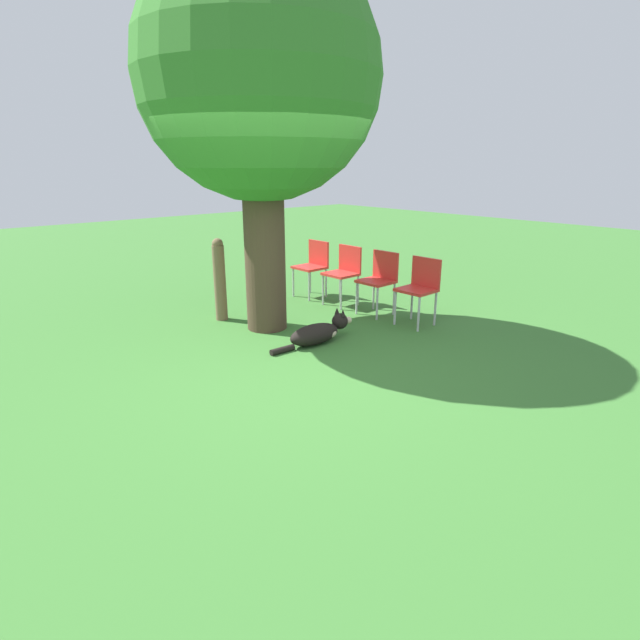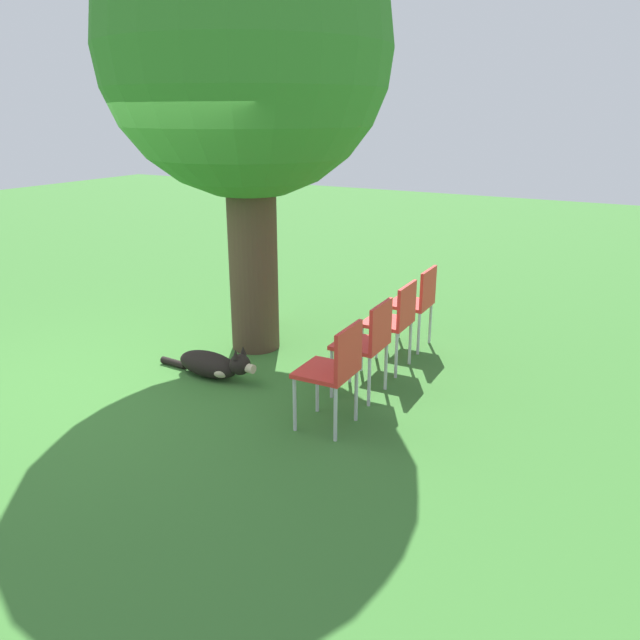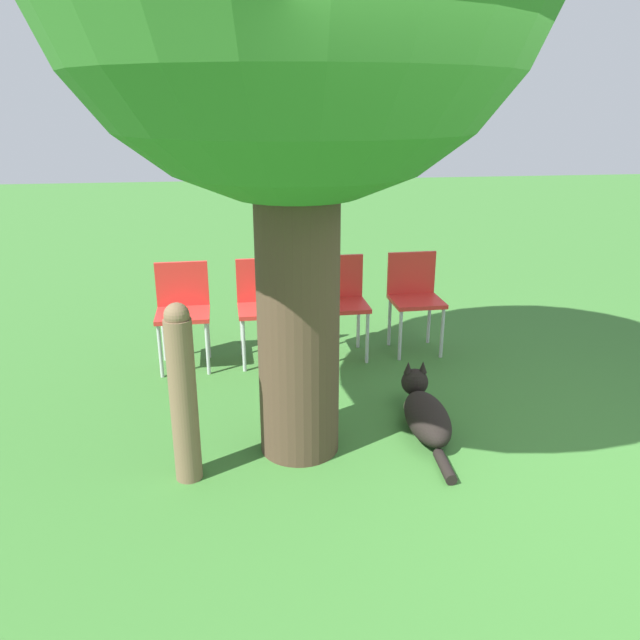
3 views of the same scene
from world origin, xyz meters
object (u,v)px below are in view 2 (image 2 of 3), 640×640
object	(u,v)px
oak_tree	(246,53)
fence_post	(271,279)
dog	(214,365)
red_chair_1	(368,340)
red_chair_0	(335,367)
red_chair_2	(395,318)
red_chair_3	(417,300)

from	to	relation	value
oak_tree	fence_post	size ratio (longest dim) A/B	3.94
dog	fence_post	distance (m)	1.68
dog	red_chair_1	size ratio (longest dim) A/B	1.33
oak_tree	dog	size ratio (longest dim) A/B	3.75
oak_tree	red_chair_0	bearing A→B (deg)	-36.94
fence_post	red_chair_2	world-z (taller)	fence_post
red_chair_0	red_chair_1	bearing A→B (deg)	-88.77
red_chair_2	dog	bearing A→B (deg)	34.82
red_chair_2	fence_post	bearing A→B (deg)	-18.33
fence_post	red_chair_1	distance (m)	2.20
red_chair_3	fence_post	bearing A→B (deg)	2.84
dog	fence_post	bearing A→B (deg)	106.45
fence_post	red_chair_0	xyz separation A→B (m)	(1.86, -1.90, -0.03)
red_chair_2	red_chair_0	bearing A→B (deg)	91.23
oak_tree	red_chair_2	size ratio (longest dim) A/B	5.00
red_chair_1	fence_post	bearing A→B (deg)	-35.22
dog	red_chair_2	world-z (taller)	red_chair_2
fence_post	red_chair_1	xyz separation A→B (m)	(1.83, -1.22, -0.03)
oak_tree	red_chair_3	world-z (taller)	oak_tree
red_chair_3	red_chair_0	bearing A→B (deg)	91.23
red_chair_0	red_chair_3	bearing A→B (deg)	-88.77
red_chair_1	dog	bearing A→B (deg)	12.50
fence_post	red_chair_3	bearing A→B (deg)	4.22
fence_post	red_chair_2	distance (m)	1.88
fence_post	red_chair_1	size ratio (longest dim) A/B	1.27
oak_tree	red_chair_2	bearing A→B (deg)	5.68
fence_post	red_chair_3	size ratio (longest dim) A/B	1.27
fence_post	oak_tree	bearing A→B (deg)	-69.67
oak_tree	red_chair_1	xyz separation A→B (m)	(1.57, -0.52, -2.41)
oak_tree	fence_post	world-z (taller)	oak_tree
red_chair_2	red_chair_3	distance (m)	0.68
dog	red_chair_2	distance (m)	1.80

